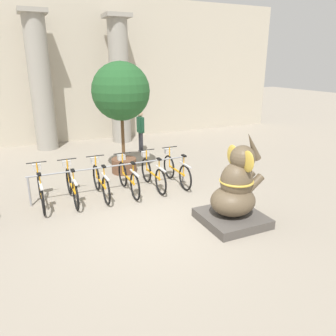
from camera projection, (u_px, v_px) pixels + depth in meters
name	position (u px, v px, depth m)	size (l,w,h in m)	color
ground_plane	(155.00, 220.00, 7.30)	(60.00, 60.00, 0.00)	gray
building_facade	(77.00, 70.00, 13.80)	(20.00, 0.20, 6.00)	#BCB29E
column_left	(40.00, 82.00, 12.44)	(1.02, 1.02, 5.16)	gray
column_right	(119.00, 80.00, 13.67)	(1.02, 1.02, 5.16)	gray
bike_rack	(113.00, 171.00, 8.64)	(4.26, 0.05, 0.77)	gray
bicycle_0	(41.00, 190.00, 7.91)	(0.48, 1.77, 0.99)	black
bicycle_1	(72.00, 186.00, 8.18)	(0.48, 1.77, 0.99)	black
bicycle_2	(101.00, 181.00, 8.47)	(0.48, 1.77, 0.99)	black
bicycle_3	(128.00, 178.00, 8.73)	(0.48, 1.77, 0.99)	black
bicycle_4	(153.00, 173.00, 9.06)	(0.48, 1.77, 0.99)	black
bicycle_5	(176.00, 170.00, 9.36)	(0.48, 1.77, 0.99)	black
elephant_statue	(235.00, 193.00, 7.01)	(1.29, 1.29, 2.02)	#4C4742
person_pedestrian	(140.00, 128.00, 12.49)	(0.21, 0.47, 1.59)	#28282D
potted_tree	(121.00, 95.00, 9.70)	(1.73, 1.73, 3.39)	brown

